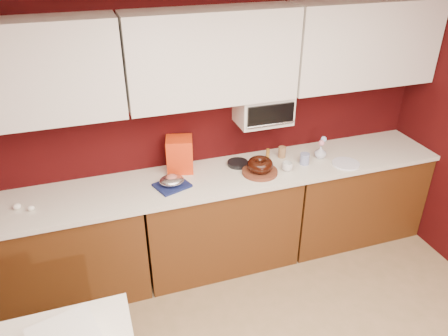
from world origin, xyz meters
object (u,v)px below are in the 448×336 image
pandoro_box (180,154)px  coffee_mug (287,166)px  bundt_cake (260,165)px  foil_ham_nest (172,180)px  toaster_oven (263,108)px  blue_jar (305,159)px  flower_vase (321,151)px

pandoro_box → coffee_mug: 0.91m
pandoro_box → coffee_mug: size_ratio=3.21×
bundt_cake → coffee_mug: (0.24, -0.03, -0.03)m
foil_ham_nest → coffee_mug: bearing=-3.3°
toaster_oven → blue_jar: bearing=-33.3°
bundt_cake → blue_jar: bundt_cake is taller
bundt_cake → toaster_oven: bearing=65.4°
toaster_oven → coffee_mug: 0.52m
toaster_oven → bundt_cake: bearing=-114.6°
pandoro_box → flower_vase: size_ratio=2.31×
bundt_cake → blue_jar: (0.43, 0.03, -0.03)m
blue_jar → flower_vase: size_ratio=0.77×
blue_jar → flower_vase: (0.19, 0.06, 0.01)m
blue_jar → foil_ham_nest: bearing=-179.8°
blue_jar → coffee_mug: bearing=-162.7°
toaster_oven → pandoro_box: size_ratio=1.53×
coffee_mug → pandoro_box: bearing=160.7°
bundt_cake → foil_ham_nest: 0.74m
bundt_cake → flower_vase: (0.62, 0.09, -0.02)m
pandoro_box → flower_vase: (1.23, -0.18, -0.08)m
pandoro_box → blue_jar: size_ratio=3.00×
flower_vase → foil_ham_nest: bearing=-177.4°
bundt_cake → pandoro_box: pandoro_box is taller
coffee_mug → flower_vase: size_ratio=0.72×
toaster_oven → pandoro_box: toaster_oven is taller
pandoro_box → flower_vase: 1.25m
foil_ham_nest → bundt_cake: bearing=-2.0°
toaster_oven → pandoro_box: (-0.73, 0.03, -0.33)m
foil_ham_nest → flower_vase: 1.36m
toaster_oven → blue_jar: size_ratio=4.59×
toaster_oven → flower_vase: bearing=-16.7°
pandoro_box → bundt_cake: bearing=-9.6°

